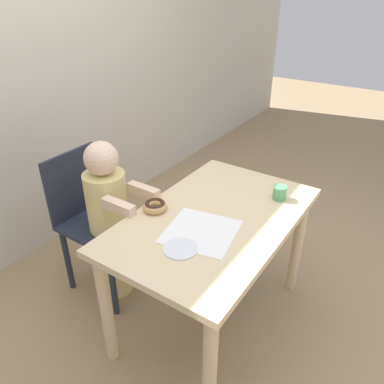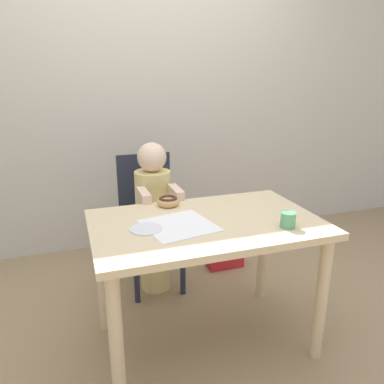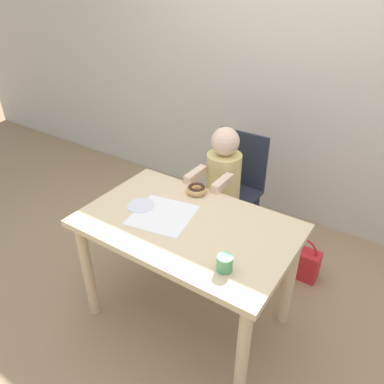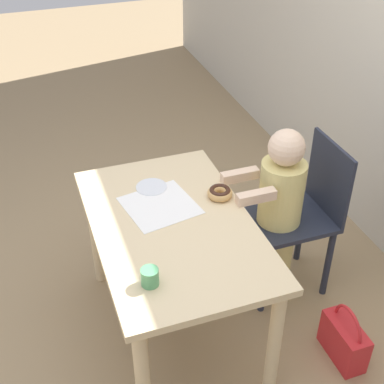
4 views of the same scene
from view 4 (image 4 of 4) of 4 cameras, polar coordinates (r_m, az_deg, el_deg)
The scene contains 9 objects.
ground_plane at distance 2.88m, azimuth -1.78°, elevation -14.36°, with size 12.00×12.00×0.00m, color #997F5B.
dining_table at distance 2.46m, azimuth -2.03°, elevation -5.32°, with size 1.12×0.70×0.70m.
chair at distance 2.88m, azimuth 11.27°, elevation -2.57°, with size 0.37×0.45×0.87m.
child_figure at distance 2.79m, azimuth 9.18°, elevation -2.27°, with size 0.24×0.40×0.99m.
donut at distance 2.54m, azimuth 3.00°, elevation -0.05°, with size 0.12×0.12×0.05m.
napkin at distance 2.50m, azimuth -3.45°, elevation -1.43°, with size 0.36×0.36×0.00m.
handbag at distance 2.78m, azimuth 15.92°, elevation -14.91°, with size 0.27×0.12×0.32m.
cup at distance 2.08m, azimuth -4.52°, elevation -9.02°, with size 0.07×0.07×0.07m.
plate at distance 2.62m, azimuth -4.35°, elevation 0.54°, with size 0.15×0.15×0.01m.
Camera 4 is at (1.79, -0.54, 2.18)m, focal length 50.00 mm.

